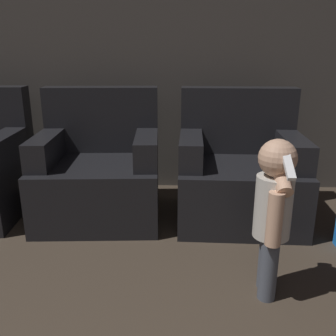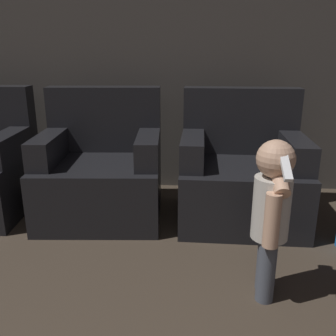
# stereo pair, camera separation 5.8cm
# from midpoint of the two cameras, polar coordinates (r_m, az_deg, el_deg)

# --- Properties ---
(wall_back) EXTENTS (8.40, 0.05, 2.60)m
(wall_back) POSITION_cam_midpoint_polar(r_m,az_deg,el_deg) (3.35, -3.87, 18.85)
(wall_back) COLOR #423D38
(wall_back) RESTS_ON ground_plane
(armchair_middle) EXTENTS (0.93, 0.83, 0.95)m
(armchair_middle) POSITION_cam_midpoint_polar(r_m,az_deg,el_deg) (2.89, -10.96, -0.76)
(armchair_middle) COLOR black
(armchair_middle) RESTS_ON ground_plane
(armchair_right) EXTENTS (0.91, 0.81, 0.95)m
(armchair_right) POSITION_cam_midpoint_polar(r_m,az_deg,el_deg) (2.85, 10.17, -1.00)
(armchair_right) COLOR black
(armchair_right) RESTS_ON ground_plane
(person_toddler) EXTENTS (0.18, 0.33, 0.83)m
(person_toddler) POSITION_cam_midpoint_polar(r_m,az_deg,el_deg) (1.91, 14.94, -5.82)
(person_toddler) COLOR #474C56
(person_toddler) RESTS_ON ground_plane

